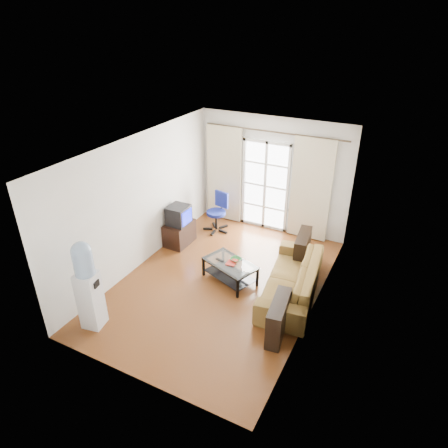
# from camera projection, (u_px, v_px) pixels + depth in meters

# --- Properties ---
(floor) EXTENTS (5.20, 5.20, 0.00)m
(floor) POSITION_uv_depth(u_px,v_px,m) (221.00, 283.00, 7.79)
(floor) COLOR brown
(floor) RESTS_ON ground
(ceiling) EXTENTS (5.20, 5.20, 0.00)m
(ceiling) POSITION_uv_depth(u_px,v_px,m) (220.00, 149.00, 6.53)
(ceiling) COLOR white
(ceiling) RESTS_ON wall_back
(wall_back) EXTENTS (3.60, 0.02, 2.70)m
(wall_back) POSITION_uv_depth(u_px,v_px,m) (273.00, 175.00, 9.20)
(wall_back) COLOR silver
(wall_back) RESTS_ON floor
(wall_front) EXTENTS (3.60, 0.02, 2.70)m
(wall_front) POSITION_uv_depth(u_px,v_px,m) (127.00, 305.00, 5.12)
(wall_front) COLOR silver
(wall_front) RESTS_ON floor
(wall_left) EXTENTS (0.02, 5.20, 2.70)m
(wall_left) POSITION_uv_depth(u_px,v_px,m) (140.00, 202.00, 7.88)
(wall_left) COLOR silver
(wall_left) RESTS_ON floor
(wall_right) EXTENTS (0.02, 5.20, 2.70)m
(wall_right) POSITION_uv_depth(u_px,v_px,m) (319.00, 245.00, 6.43)
(wall_right) COLOR silver
(wall_right) RESTS_ON floor
(french_door) EXTENTS (1.16, 0.06, 2.15)m
(french_door) POSITION_uv_depth(u_px,v_px,m) (265.00, 186.00, 9.35)
(french_door) COLOR white
(french_door) RESTS_ON wall_back
(curtain_rod) EXTENTS (3.30, 0.04, 0.04)m
(curtain_rod) POSITION_uv_depth(u_px,v_px,m) (274.00, 132.00, 8.64)
(curtain_rod) COLOR #4C3F2D
(curtain_rod) RESTS_ON wall_back
(curtain_left) EXTENTS (0.90, 0.07, 2.35)m
(curtain_left) POSITION_uv_depth(u_px,v_px,m) (224.00, 174.00, 9.66)
(curtain_left) COLOR beige
(curtain_left) RESTS_ON curtain_rod
(curtain_right) EXTENTS (0.90, 0.07, 2.35)m
(curtain_right) POSITION_uv_depth(u_px,v_px,m) (311.00, 190.00, 8.80)
(curtain_right) COLOR beige
(curtain_right) RESTS_ON curtain_rod
(radiator) EXTENTS (0.64, 0.12, 0.64)m
(radiator) POSITION_uv_depth(u_px,v_px,m) (301.00, 223.00, 9.28)
(radiator) COLOR gray
(radiator) RESTS_ON floor
(sofa) EXTENTS (2.49, 1.48, 0.66)m
(sofa) POSITION_uv_depth(u_px,v_px,m) (292.00, 278.00, 7.36)
(sofa) COLOR brown
(sofa) RESTS_ON floor
(coffee_table) EXTENTS (1.17, 0.91, 0.42)m
(coffee_table) POSITION_uv_depth(u_px,v_px,m) (230.00, 269.00, 7.73)
(coffee_table) COLOR silver
(coffee_table) RESTS_ON floor
(bowl) EXTENTS (0.32, 0.32, 0.05)m
(bowl) POSITION_uv_depth(u_px,v_px,m) (236.00, 260.00, 7.71)
(bowl) COLOR #328B41
(bowl) RESTS_ON coffee_table
(book) EXTENTS (0.21, 0.27, 0.02)m
(book) POSITION_uv_depth(u_px,v_px,m) (227.00, 261.00, 7.68)
(book) COLOR red
(book) RESTS_ON coffee_table
(remote) EXTENTS (0.18, 0.09, 0.02)m
(remote) POSITION_uv_depth(u_px,v_px,m) (220.00, 260.00, 7.73)
(remote) COLOR black
(remote) RESTS_ON coffee_table
(tv_stand) EXTENTS (0.48, 0.71, 0.52)m
(tv_stand) POSITION_uv_depth(u_px,v_px,m) (179.00, 233.00, 9.01)
(tv_stand) COLOR black
(tv_stand) RESTS_ON floor
(crt_tv) EXTENTS (0.48, 0.47, 0.43)m
(crt_tv) POSITION_uv_depth(u_px,v_px,m) (178.00, 215.00, 8.77)
(crt_tv) COLOR black
(crt_tv) RESTS_ON tv_stand
(task_chair) EXTENTS (0.76, 0.76, 0.94)m
(task_chair) POSITION_uv_depth(u_px,v_px,m) (217.00, 219.00, 9.57)
(task_chair) COLOR black
(task_chair) RESTS_ON floor
(water_cooler) EXTENTS (0.38, 0.38, 1.60)m
(water_cooler) POSITION_uv_depth(u_px,v_px,m) (87.00, 284.00, 6.37)
(water_cooler) COLOR silver
(water_cooler) RESTS_ON floor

